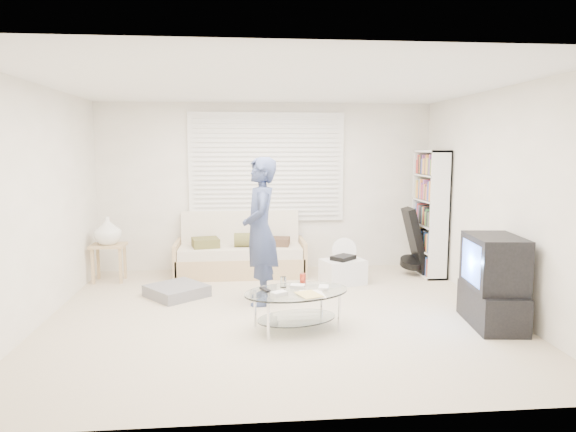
{
  "coord_description": "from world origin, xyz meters",
  "views": [
    {
      "loc": [
        -0.41,
        -5.49,
        1.84
      ],
      "look_at": [
        0.14,
        0.3,
        1.06
      ],
      "focal_mm": 32.0,
      "sensor_mm": 36.0,
      "label": 1
    }
  ],
  "objects": [
    {
      "name": "ground",
      "position": [
        0.0,
        0.0,
        0.0
      ],
      "size": [
        5.0,
        5.0,
        0.0
      ],
      "primitive_type": "plane",
      "color": "#BFAC94",
      "rests_on": "ground"
    },
    {
      "name": "room_shell",
      "position": [
        0.0,
        0.48,
        1.63
      ],
      "size": [
        5.02,
        4.52,
        2.51
      ],
      "color": "beige",
      "rests_on": "ground"
    },
    {
      "name": "window_blinds",
      "position": [
        0.0,
        2.2,
        1.55
      ],
      "size": [
        2.32,
        0.08,
        1.62
      ],
      "color": "silver",
      "rests_on": "ground"
    },
    {
      "name": "futon_sofa",
      "position": [
        -0.41,
        1.87,
        0.3
      ],
      "size": [
        1.86,
        0.75,
        0.91
      ],
      "color": "tan",
      "rests_on": "ground"
    },
    {
      "name": "grey_floor_pillow",
      "position": [
        -1.21,
        0.82,
        0.07
      ],
      "size": [
        0.87,
        0.87,
        0.14
      ],
      "primitive_type": "cube",
      "rotation": [
        0.0,
        0.0,
        0.68
      ],
      "color": "slate",
      "rests_on": "ground"
    },
    {
      "name": "side_table",
      "position": [
        -2.22,
        1.65,
        0.67
      ],
      "size": [
        0.46,
        0.37,
        0.91
      ],
      "color": "tan",
      "rests_on": "ground"
    },
    {
      "name": "bookshelf",
      "position": [
        2.32,
        1.63,
        0.9
      ],
      "size": [
        0.29,
        0.76,
        1.81
      ],
      "color": "white",
      "rests_on": "ground"
    },
    {
      "name": "guitar_case",
      "position": [
        2.11,
        1.6,
        0.43
      ],
      "size": [
        0.39,
        0.36,
        0.96
      ],
      "color": "black",
      "rests_on": "ground"
    },
    {
      "name": "floor_fan",
      "position": [
        1.04,
        1.52,
        0.34
      ],
      "size": [
        0.36,
        0.24,
        0.59
      ],
      "color": "white",
      "rests_on": "ground"
    },
    {
      "name": "storage_bin",
      "position": [
        0.98,
        1.22,
        0.18
      ],
      "size": [
        0.65,
        0.54,
        0.39
      ],
      "color": "white",
      "rests_on": "ground"
    },
    {
      "name": "tv_unit",
      "position": [
        2.2,
        -0.54,
        0.46
      ],
      "size": [
        0.56,
        0.91,
        0.94
      ],
      "color": "black",
      "rests_on": "ground"
    },
    {
      "name": "coffee_table",
      "position": [
        0.16,
        -0.49,
        0.33
      ],
      "size": [
        1.23,
        0.95,
        0.52
      ],
      "color": "silver",
      "rests_on": "ground"
    },
    {
      "name": "standing_person",
      "position": [
        -0.17,
        0.46,
        0.87
      ],
      "size": [
        0.42,
        0.63,
        1.73
      ],
      "primitive_type": "imported",
      "rotation": [
        0.0,
        0.0,
        -1.57
      ],
      "color": "navy",
      "rests_on": "ground"
    }
  ]
}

